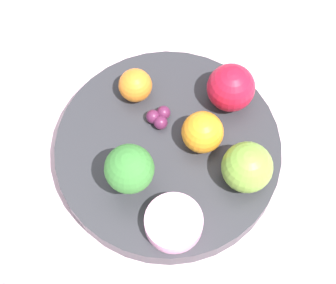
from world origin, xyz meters
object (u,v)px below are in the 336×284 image
object	(u,v)px
apple_red	(231,88)
grape_cluster	(159,117)
apple_green	(247,167)
orange_front	(203,132)
broccoli	(129,170)
orange_back	(135,85)
small_cup	(174,223)
bowl	(168,151)

from	to	relation	value
apple_red	grape_cluster	distance (m)	0.08
grape_cluster	apple_green	bearing A→B (deg)	153.44
apple_green	orange_front	bearing A→B (deg)	-33.36
broccoli	apple_red	world-z (taller)	broccoli
apple_red	grape_cluster	bearing A→B (deg)	28.85
orange_front	orange_back	size ratio (longest dim) A/B	1.20
orange_front	orange_back	distance (m)	0.09
apple_green	orange_back	size ratio (longest dim) A/B	1.41
orange_front	apple_red	bearing A→B (deg)	-111.50
grape_cluster	small_cup	xyz separation A→B (m)	(-0.04, 0.11, 0.00)
broccoli	small_cup	size ratio (longest dim) A/B	1.16
bowl	small_cup	distance (m)	0.09
apple_red	orange_back	distance (m)	0.10
orange_front	grape_cluster	world-z (taller)	orange_front
broccoli	orange_front	size ratio (longest dim) A/B	1.53
bowl	broccoli	xyz separation A→B (m)	(0.03, 0.05, 0.05)
bowl	orange_front	xyz separation A→B (m)	(-0.03, -0.01, 0.04)
broccoli	apple_red	distance (m)	0.14
apple_red	orange_back	bearing A→B (deg)	5.93
apple_green	small_cup	bearing A→B (deg)	45.62
bowl	orange_front	size ratio (longest dim) A/B	5.49
small_cup	orange_front	bearing A→B (deg)	-97.81
orange_front	small_cup	bearing A→B (deg)	82.19
apple_green	orange_front	size ratio (longest dim) A/B	1.18
apple_green	grape_cluster	size ratio (longest dim) A/B	1.88
small_cup	broccoli	bearing A→B (deg)	-35.36
orange_front	grape_cluster	xyz separation A→B (m)	(0.05, -0.02, -0.01)
apple_red	orange_front	distance (m)	0.06
grape_cluster	small_cup	world-z (taller)	small_cup
bowl	apple_red	size ratio (longest dim) A/B	4.67
bowl	apple_red	distance (m)	0.10
bowl	grape_cluster	world-z (taller)	grape_cluster
broccoli	grape_cluster	size ratio (longest dim) A/B	2.44
bowl	broccoli	bearing A→B (deg)	59.84
orange_front	small_cup	world-z (taller)	orange_front
broccoli	bowl	bearing A→B (deg)	-120.16
apple_green	bowl	bearing A→B (deg)	-14.02
broccoli	orange_front	distance (m)	0.09
orange_front	orange_back	world-z (taller)	orange_front
apple_red	small_cup	distance (m)	0.16
grape_cluster	orange_front	bearing A→B (deg)	161.24
bowl	grape_cluster	distance (m)	0.04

